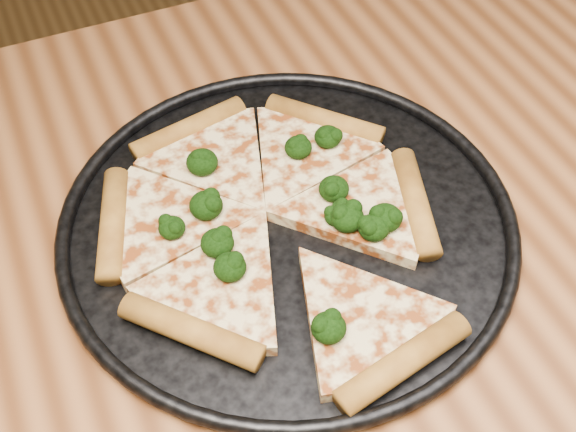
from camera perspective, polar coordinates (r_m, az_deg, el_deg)
name	(u,v)px	position (r m, az deg, el deg)	size (l,w,h in m)	color
dining_table	(224,376)	(0.71, -4.87, -12.04)	(1.20, 0.90, 0.75)	brown
pizza_pan	(288,222)	(0.68, 0.00, -0.45)	(0.42, 0.42, 0.02)	black
pizza	(271,219)	(0.67, -1.28, -0.21)	(0.32, 0.37, 0.02)	beige
broccoli_florets	(290,212)	(0.66, 0.17, 0.30)	(0.20, 0.24, 0.02)	black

